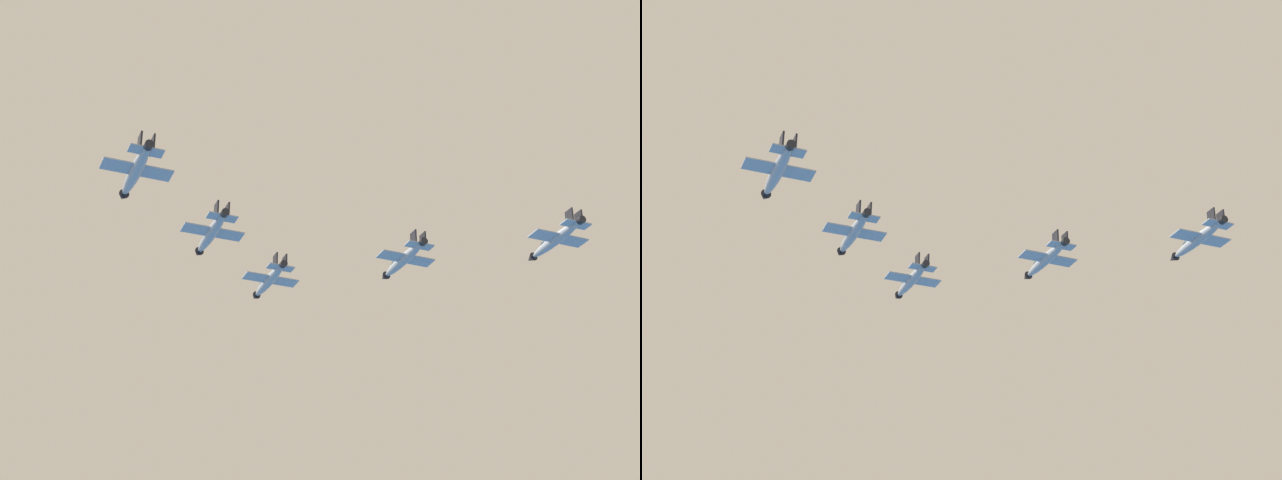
{
  "view_description": "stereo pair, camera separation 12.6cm",
  "coord_description": "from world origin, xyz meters",
  "views": [
    {
      "loc": [
        -110.87,
        100.12,
        93.18
      ],
      "look_at": [
        7.42,
        7.18,
        170.31
      ],
      "focal_mm": 63.15,
      "sensor_mm": 36.0,
      "label": 1
    },
    {
      "loc": [
        -110.94,
        100.02,
        93.18
      ],
      "look_at": [
        7.42,
        7.18,
        170.31
      ],
      "focal_mm": 63.15,
      "sensor_mm": 36.0,
      "label": 2
    }
  ],
  "objects": [
    {
      "name": "jet_left_outer",
      "position": [
        1.69,
        41.85,
        167.01
      ],
      "size": [
        14.97,
        9.62,
        3.21
      ],
      "rotation": [
        0.0,
        0.0,
        6.0
      ],
      "color": "#9EA3A8"
    },
    {
      "name": "jet_right_outer",
      "position": [
        -15.62,
        -19.36,
        169.57
      ],
      "size": [
        14.56,
        9.34,
        3.12
      ],
      "rotation": [
        0.0,
        0.0,
        6.01
      ],
      "color": "#9EA3A8"
    },
    {
      "name": "jet_left_wingman",
      "position": [
        15.37,
        21.46,
        170.17
      ],
      "size": [
        14.93,
        9.61,
        3.21
      ],
      "rotation": [
        0.0,
        0.0,
        5.99
      ],
      "color": "#9EA3A8"
    },
    {
      "name": "jet_right_wingman",
      "position": [
        6.71,
        -9.15,
        171.76
      ],
      "size": [
        14.91,
        9.55,
        3.19
      ],
      "rotation": [
        0.0,
        0.0,
        6.01
      ],
      "color": "#9EA3A8"
    },
    {
      "name": "jet_lead",
      "position": [
        29.05,
        1.06,
        173.37
      ],
      "size": [
        15.06,
        9.67,
        3.22
      ],
      "rotation": [
        0.0,
        0.0,
        6.01
      ],
      "color": "#9EA3A8"
    }
  ]
}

